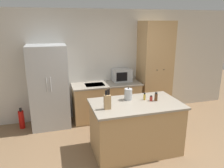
{
  "coord_description": "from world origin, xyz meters",
  "views": [
    {
      "loc": [
        -1.28,
        -2.83,
        2.32
      ],
      "look_at": [
        -0.05,
        1.4,
        1.05
      ],
      "focal_mm": 35.0,
      "sensor_mm": 36.0,
      "label": 1
    }
  ],
  "objects_px": {
    "microwave": "(122,75)",
    "fire_extinguisher": "(22,119)",
    "pantry_cabinet": "(154,69)",
    "spice_bottle_amber_oil": "(145,97)",
    "knife_block": "(107,101)",
    "spice_bottle_tall_dark": "(156,97)",
    "refrigerator": "(49,87)",
    "kettle": "(128,94)",
    "spice_bottle_short_red": "(151,98)"
  },
  "relations": [
    {
      "from": "spice_bottle_tall_dark",
      "to": "kettle",
      "type": "bearing_deg",
      "value": 157.05
    },
    {
      "from": "refrigerator",
      "to": "kettle",
      "type": "relative_size",
      "value": 7.92
    },
    {
      "from": "knife_block",
      "to": "microwave",
      "type": "bearing_deg",
      "value": 64.28
    },
    {
      "from": "microwave",
      "to": "spice_bottle_amber_oil",
      "type": "distance_m",
      "value": 1.5
    },
    {
      "from": "knife_block",
      "to": "kettle",
      "type": "relative_size",
      "value": 1.49
    },
    {
      "from": "knife_block",
      "to": "spice_bottle_tall_dark",
      "type": "distance_m",
      "value": 0.95
    },
    {
      "from": "spice_bottle_tall_dark",
      "to": "spice_bottle_short_red",
      "type": "distance_m",
      "value": 0.09
    },
    {
      "from": "microwave",
      "to": "knife_block",
      "type": "height_order",
      "value": "knife_block"
    },
    {
      "from": "microwave",
      "to": "spice_bottle_amber_oil",
      "type": "height_order",
      "value": "microwave"
    },
    {
      "from": "refrigerator",
      "to": "fire_extinguisher",
      "type": "relative_size",
      "value": 3.83
    },
    {
      "from": "knife_block",
      "to": "spice_bottle_tall_dark",
      "type": "xyz_separation_m",
      "value": [
        0.94,
        0.12,
        -0.06
      ]
    },
    {
      "from": "spice_bottle_tall_dark",
      "to": "fire_extinguisher",
      "type": "distance_m",
      "value": 3.02
    },
    {
      "from": "microwave",
      "to": "spice_bottle_tall_dark",
      "type": "bearing_deg",
      "value": -85.95
    },
    {
      "from": "fire_extinguisher",
      "to": "kettle",
      "type": "bearing_deg",
      "value": -32.54
    },
    {
      "from": "pantry_cabinet",
      "to": "spice_bottle_tall_dark",
      "type": "xyz_separation_m",
      "value": [
        -0.71,
        -1.48,
        -0.16
      ]
    },
    {
      "from": "pantry_cabinet",
      "to": "microwave",
      "type": "xyz_separation_m",
      "value": [
        -0.82,
        0.11,
        -0.12
      ]
    },
    {
      "from": "pantry_cabinet",
      "to": "knife_block",
      "type": "height_order",
      "value": "pantry_cabinet"
    },
    {
      "from": "kettle",
      "to": "fire_extinguisher",
      "type": "bearing_deg",
      "value": 147.46
    },
    {
      "from": "knife_block",
      "to": "fire_extinguisher",
      "type": "relative_size",
      "value": 0.72
    },
    {
      "from": "refrigerator",
      "to": "microwave",
      "type": "xyz_separation_m",
      "value": [
        1.74,
        0.14,
        0.12
      ]
    },
    {
      "from": "refrigerator",
      "to": "microwave",
      "type": "relative_size",
      "value": 4.07
    },
    {
      "from": "knife_block",
      "to": "refrigerator",
      "type": "bearing_deg",
      "value": 119.92
    },
    {
      "from": "pantry_cabinet",
      "to": "microwave",
      "type": "distance_m",
      "value": 0.84
    },
    {
      "from": "microwave",
      "to": "spice_bottle_amber_oil",
      "type": "xyz_separation_m",
      "value": [
        -0.07,
        -1.5,
        -0.05
      ]
    },
    {
      "from": "knife_block",
      "to": "fire_extinguisher",
      "type": "xyz_separation_m",
      "value": [
        -1.56,
        1.62,
        -0.85
      ]
    },
    {
      "from": "microwave",
      "to": "spice_bottle_short_red",
      "type": "height_order",
      "value": "microwave"
    },
    {
      "from": "pantry_cabinet",
      "to": "microwave",
      "type": "relative_size",
      "value": 5.15
    },
    {
      "from": "spice_bottle_amber_oil",
      "to": "microwave",
      "type": "bearing_deg",
      "value": 87.44
    },
    {
      "from": "pantry_cabinet",
      "to": "spice_bottle_amber_oil",
      "type": "height_order",
      "value": "pantry_cabinet"
    },
    {
      "from": "microwave",
      "to": "kettle",
      "type": "relative_size",
      "value": 1.95
    },
    {
      "from": "microwave",
      "to": "spice_bottle_short_red",
      "type": "bearing_deg",
      "value": -89.0
    },
    {
      "from": "pantry_cabinet",
      "to": "spice_bottle_tall_dark",
      "type": "distance_m",
      "value": 1.65
    },
    {
      "from": "spice_bottle_tall_dark",
      "to": "kettle",
      "type": "distance_m",
      "value": 0.5
    },
    {
      "from": "kettle",
      "to": "fire_extinguisher",
      "type": "height_order",
      "value": "kettle"
    },
    {
      "from": "spice_bottle_tall_dark",
      "to": "spice_bottle_short_red",
      "type": "xyz_separation_m",
      "value": [
        -0.09,
        0.02,
        -0.03
      ]
    },
    {
      "from": "pantry_cabinet",
      "to": "spice_bottle_amber_oil",
      "type": "relative_size",
      "value": 17.95
    },
    {
      "from": "refrigerator",
      "to": "spice_bottle_tall_dark",
      "type": "bearing_deg",
      "value": -38.2
    },
    {
      "from": "microwave",
      "to": "fire_extinguisher",
      "type": "xyz_separation_m",
      "value": [
        -2.39,
        -0.1,
        -0.83
      ]
    },
    {
      "from": "pantry_cabinet",
      "to": "microwave",
      "type": "height_order",
      "value": "pantry_cabinet"
    },
    {
      "from": "pantry_cabinet",
      "to": "spice_bottle_tall_dark",
      "type": "bearing_deg",
      "value": -115.45
    },
    {
      "from": "microwave",
      "to": "fire_extinguisher",
      "type": "relative_size",
      "value": 0.94
    },
    {
      "from": "spice_bottle_short_red",
      "to": "kettle",
      "type": "xyz_separation_m",
      "value": [
        -0.38,
        0.17,
        0.06
      ]
    },
    {
      "from": "microwave",
      "to": "fire_extinguisher",
      "type": "height_order",
      "value": "microwave"
    },
    {
      "from": "refrigerator",
      "to": "pantry_cabinet",
      "type": "relative_size",
      "value": 0.79
    },
    {
      "from": "microwave",
      "to": "kettle",
      "type": "bearing_deg",
      "value": -103.98
    },
    {
      "from": "refrigerator",
      "to": "spice_bottle_short_red",
      "type": "bearing_deg",
      "value": -39.08
    },
    {
      "from": "spice_bottle_tall_dark",
      "to": "kettle",
      "type": "xyz_separation_m",
      "value": [
        -0.46,
        0.2,
        0.03
      ]
    },
    {
      "from": "refrigerator",
      "to": "spice_bottle_amber_oil",
      "type": "xyz_separation_m",
      "value": [
        1.68,
        -1.36,
        0.07
      ]
    },
    {
      "from": "pantry_cabinet",
      "to": "kettle",
      "type": "height_order",
      "value": "pantry_cabinet"
    },
    {
      "from": "spice_bottle_short_red",
      "to": "pantry_cabinet",
      "type": "bearing_deg",
      "value": 61.54
    }
  ]
}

